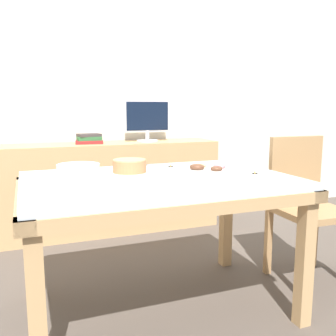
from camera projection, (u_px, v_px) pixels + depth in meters
ground_plane at (159, 309)px, 2.12m from camera, size 12.00×12.00×0.00m
wall_back at (96, 89)px, 3.54m from camera, size 8.00×0.10×2.60m
dining_table at (159, 195)px, 2.01m from camera, size 1.43×0.94×0.76m
chair at (305, 201)px, 2.45m from camera, size 0.43×0.43×0.94m
sideboard at (105, 188)px, 3.41m from camera, size 2.08×0.44×0.81m
computer_monitor at (147, 121)px, 3.46m from camera, size 0.42×0.20×0.38m
book_stack at (89, 139)px, 3.29m from camera, size 0.26×0.21×0.09m
cake_chocolate_round at (130, 168)px, 2.07m from camera, size 0.30×0.30×0.08m
pastry_platter at (209, 169)px, 2.18m from camera, size 0.33×0.33×0.04m
plate_stack at (79, 173)px, 1.86m from camera, size 0.21×0.21×0.09m
tealight_right_edge at (255, 174)px, 2.01m from camera, size 0.04×0.04×0.04m
tealight_near_front at (146, 166)px, 2.30m from camera, size 0.04×0.04×0.04m
tealight_centre at (171, 168)px, 2.25m from camera, size 0.04×0.04×0.04m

